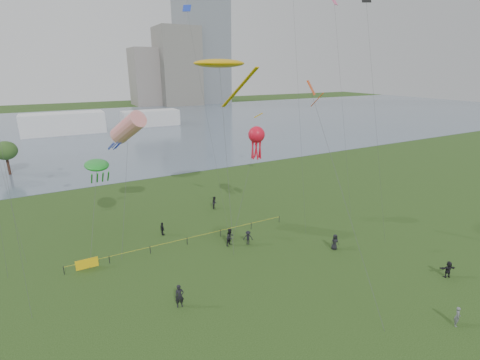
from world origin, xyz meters
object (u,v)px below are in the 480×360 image
fence (129,254)px  kite_octopus (256,136)px  kite_flyer (457,316)px  kite_stingray (220,64)px

fence → kite_octopus: 19.18m
kite_flyer → kite_stingray: 30.60m
kite_stingray → kite_octopus: (4.66, 0.07, -7.99)m
fence → kite_stingray: size_ratio=1.26×
kite_octopus → kite_flyer: bearing=-76.6°
fence → kite_stingray: (11.49, 2.38, 18.06)m
kite_flyer → kite_stingray: size_ratio=0.08×
kite_stingray → kite_octopus: bearing=1.5°
kite_stingray → kite_octopus: 9.25m
kite_flyer → kite_octopus: (-3.15, 23.68, 9.84)m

